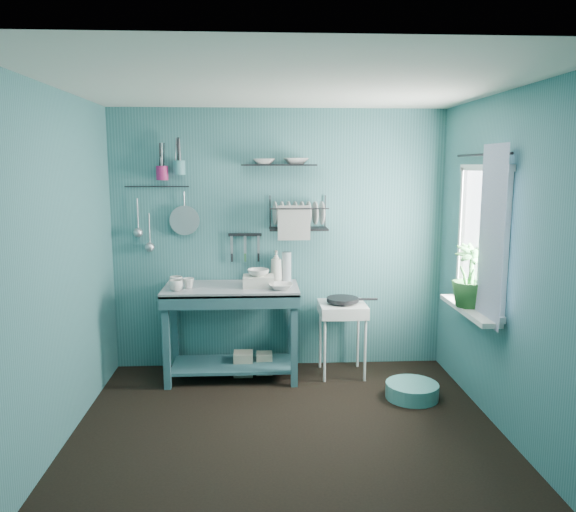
{
  "coord_description": "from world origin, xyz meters",
  "views": [
    {
      "loc": [
        -0.2,
        -3.89,
        1.97
      ],
      "look_at": [
        0.05,
        0.85,
        1.2
      ],
      "focal_mm": 35.0,
      "sensor_mm": 36.0,
      "label": 1
    }
  ],
  "objects_px": {
    "mug_right": "(176,282)",
    "wash_tub": "(258,281)",
    "colander": "(185,220)",
    "mug_left": "(176,285)",
    "frying_pan": "(343,300)",
    "dish_rack": "(298,213)",
    "mug_mid": "(189,283)",
    "utensil_cup_magenta": "(162,173)",
    "soap_bottle": "(276,266)",
    "floor_basin": "(412,391)",
    "water_bottle": "(287,267)",
    "utensil_cup_teal": "(179,168)",
    "hotplate_stand": "(342,339)",
    "storage_tin_small": "(264,363)",
    "work_counter": "(232,332)",
    "potted_plant": "(470,276)",
    "storage_tin_large": "(243,363)"
  },
  "relations": [
    {
      "from": "dish_rack",
      "to": "mug_mid",
      "type": "bearing_deg",
      "value": -174.44
    },
    {
      "from": "utensil_cup_teal",
      "to": "colander",
      "type": "xyz_separation_m",
      "value": [
        0.03,
        0.03,
        -0.49
      ]
    },
    {
      "from": "soap_bottle",
      "to": "floor_basin",
      "type": "distance_m",
      "value": 1.67
    },
    {
      "from": "mug_right",
      "to": "hotplate_stand",
      "type": "bearing_deg",
      "value": 0.69
    },
    {
      "from": "soap_bottle",
      "to": "floor_basin",
      "type": "bearing_deg",
      "value": -34.26
    },
    {
      "from": "mug_right",
      "to": "wash_tub",
      "type": "relative_size",
      "value": 0.44
    },
    {
      "from": "storage_tin_small",
      "to": "soap_bottle",
      "type": "bearing_deg",
      "value": 45.0
    },
    {
      "from": "hotplate_stand",
      "to": "storage_tin_large",
      "type": "bearing_deg",
      "value": 169.51
    },
    {
      "from": "mug_left",
      "to": "frying_pan",
      "type": "relative_size",
      "value": 0.41
    },
    {
      "from": "wash_tub",
      "to": "colander",
      "type": "distance_m",
      "value": 0.93
    },
    {
      "from": "mug_mid",
      "to": "water_bottle",
      "type": "height_order",
      "value": "water_bottle"
    },
    {
      "from": "mug_left",
      "to": "mug_mid",
      "type": "distance_m",
      "value": 0.14
    },
    {
      "from": "mug_right",
      "to": "storage_tin_large",
      "type": "relative_size",
      "value": 0.56
    },
    {
      "from": "mug_mid",
      "to": "storage_tin_small",
      "type": "bearing_deg",
      "value": 11.63
    },
    {
      "from": "colander",
      "to": "floor_basin",
      "type": "distance_m",
      "value": 2.58
    },
    {
      "from": "work_counter",
      "to": "dish_rack",
      "type": "xyz_separation_m",
      "value": [
        0.63,
        0.2,
        1.09
      ]
    },
    {
      "from": "utensil_cup_magenta",
      "to": "potted_plant",
      "type": "height_order",
      "value": "utensil_cup_magenta"
    },
    {
      "from": "soap_bottle",
      "to": "wash_tub",
      "type": "bearing_deg",
      "value": -127.69
    },
    {
      "from": "water_bottle",
      "to": "dish_rack",
      "type": "distance_m",
      "value": 0.53
    },
    {
      "from": "potted_plant",
      "to": "water_bottle",
      "type": "bearing_deg",
      "value": 147.62
    },
    {
      "from": "utensil_cup_teal",
      "to": "utensil_cup_magenta",
      "type": "bearing_deg",
      "value": 180.0
    },
    {
      "from": "potted_plant",
      "to": "storage_tin_large",
      "type": "height_order",
      "value": "potted_plant"
    },
    {
      "from": "mug_left",
      "to": "water_bottle",
      "type": "bearing_deg",
      "value": 20.81
    },
    {
      "from": "soap_bottle",
      "to": "utensil_cup_magenta",
      "type": "relative_size",
      "value": 2.3
    },
    {
      "from": "water_bottle",
      "to": "utensil_cup_magenta",
      "type": "height_order",
      "value": "utensil_cup_magenta"
    },
    {
      "from": "mug_right",
      "to": "floor_basin",
      "type": "relative_size",
      "value": 0.27
    },
    {
      "from": "wash_tub",
      "to": "utensil_cup_magenta",
      "type": "xyz_separation_m",
      "value": [
        -0.88,
        0.27,
        0.98
      ]
    },
    {
      "from": "floor_basin",
      "to": "soap_bottle",
      "type": "bearing_deg",
      "value": 145.74
    },
    {
      "from": "mug_right",
      "to": "storage_tin_small",
      "type": "distance_m",
      "value": 1.15
    },
    {
      "from": "hotplate_stand",
      "to": "water_bottle",
      "type": "bearing_deg",
      "value": 150.06
    },
    {
      "from": "wash_tub",
      "to": "frying_pan",
      "type": "relative_size",
      "value": 0.93
    },
    {
      "from": "mug_right",
      "to": "colander",
      "type": "height_order",
      "value": "colander"
    },
    {
      "from": "utensil_cup_magenta",
      "to": "colander",
      "type": "height_order",
      "value": "utensil_cup_magenta"
    },
    {
      "from": "mug_left",
      "to": "storage_tin_small",
      "type": "height_order",
      "value": "mug_left"
    },
    {
      "from": "water_bottle",
      "to": "floor_basin",
      "type": "xyz_separation_m",
      "value": [
        1.03,
        -0.79,
        -0.95
      ]
    },
    {
      "from": "mug_right",
      "to": "storage_tin_large",
      "type": "bearing_deg",
      "value": 4.76
    },
    {
      "from": "utensil_cup_magenta",
      "to": "soap_bottle",
      "type": "bearing_deg",
      "value": -2.84
    },
    {
      "from": "hotplate_stand",
      "to": "storage_tin_large",
      "type": "xyz_separation_m",
      "value": [
        -0.93,
        0.03,
        -0.24
      ]
    },
    {
      "from": "floor_basin",
      "to": "colander",
      "type": "bearing_deg",
      "value": 156.84
    },
    {
      "from": "mug_right",
      "to": "soap_bottle",
      "type": "relative_size",
      "value": 0.41
    },
    {
      "from": "utensil_cup_magenta",
      "to": "utensil_cup_teal",
      "type": "bearing_deg",
      "value": 0.0
    },
    {
      "from": "mug_right",
      "to": "work_counter",
      "type": "bearing_deg",
      "value": 0.0
    },
    {
      "from": "water_bottle",
      "to": "storage_tin_large",
      "type": "xyz_separation_m",
      "value": [
        -0.42,
        -0.17,
        -0.9
      ]
    },
    {
      "from": "wash_tub",
      "to": "soap_bottle",
      "type": "xyz_separation_m",
      "value": [
        0.17,
        0.22,
        0.1
      ]
    },
    {
      "from": "frying_pan",
      "to": "dish_rack",
      "type": "relative_size",
      "value": 0.55
    },
    {
      "from": "frying_pan",
      "to": "mug_left",
      "type": "bearing_deg",
      "value": -173.28
    },
    {
      "from": "utensil_cup_magenta",
      "to": "colander",
      "type": "distance_m",
      "value": 0.48
    },
    {
      "from": "mug_left",
      "to": "frying_pan",
      "type": "xyz_separation_m",
      "value": [
        1.51,
        0.18,
        -0.19
      ]
    },
    {
      "from": "frying_pan",
      "to": "work_counter",
      "type": "bearing_deg",
      "value": -178.98
    },
    {
      "from": "mug_left",
      "to": "utensil_cup_teal",
      "type": "height_order",
      "value": "utensil_cup_teal"
    }
  ]
}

